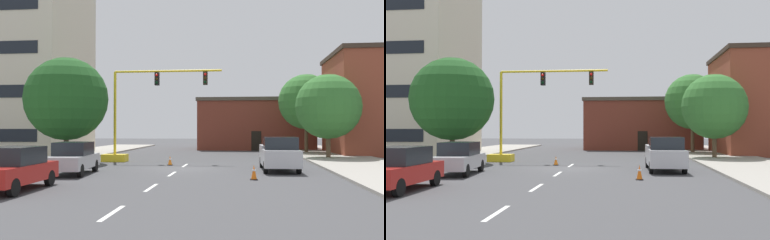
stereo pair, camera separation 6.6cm
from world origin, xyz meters
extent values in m
plane|color=#424244|center=(0.00, 0.00, 0.00)|extent=(160.00, 160.00, 0.00)
cube|color=#9E998E|center=(-11.74, 8.00, 0.07)|extent=(6.00, 56.00, 0.14)
cube|color=#9E998E|center=(11.74, 8.00, 0.07)|extent=(6.00, 56.00, 0.14)
cube|color=silver|center=(0.00, -14.00, 0.00)|extent=(0.16, 2.40, 0.01)
cube|color=silver|center=(0.00, -8.50, 0.00)|extent=(0.16, 2.40, 0.01)
cube|color=silver|center=(0.00, -3.00, 0.00)|extent=(0.16, 2.40, 0.01)
cube|color=silver|center=(0.00, 2.50, 0.00)|extent=(0.16, 2.40, 0.01)
cube|color=beige|center=(-19.39, 14.35, 9.49)|extent=(14.28, 11.07, 18.98)
cube|color=brown|center=(5.44, 26.75, 2.83)|extent=(13.34, 8.40, 5.66)
cube|color=#4C4238|center=(5.44, 26.75, 5.86)|extent=(13.64, 8.70, 0.40)
cube|color=black|center=(5.44, 22.52, 1.10)|extent=(1.10, 0.06, 2.20)
cube|color=yellow|center=(-5.68, 5.32, 0.28)|extent=(1.80, 1.20, 0.55)
cylinder|color=yellow|center=(-5.68, 5.32, 3.65)|extent=(0.20, 0.20, 6.20)
cylinder|color=yellow|center=(-1.67, 5.32, 6.75)|extent=(8.03, 0.16, 0.16)
cube|color=black|center=(-2.47, 5.32, 6.18)|extent=(0.32, 0.36, 0.95)
sphere|color=red|center=(-2.47, 5.13, 6.45)|extent=(0.20, 0.20, 0.20)
sphere|color=#38280A|center=(-2.47, 5.13, 6.17)|extent=(0.20, 0.20, 0.20)
sphere|color=black|center=(-2.47, 5.13, 5.89)|extent=(0.20, 0.20, 0.20)
cube|color=black|center=(1.14, 5.32, 6.18)|extent=(0.32, 0.36, 0.95)
sphere|color=red|center=(1.14, 5.13, 6.45)|extent=(0.20, 0.20, 0.20)
sphere|color=#38280A|center=(1.14, 5.13, 6.17)|extent=(0.20, 0.20, 0.20)
sphere|color=black|center=(1.14, 5.13, 5.89)|extent=(0.20, 0.20, 0.20)
cylinder|color=brown|center=(-8.70, 3.44, 1.19)|extent=(0.36, 0.36, 2.38)
sphere|color=#1E511E|center=(-8.70, 3.44, 4.61)|extent=(5.94, 5.94, 5.94)
cylinder|color=brown|center=(10.28, 18.23, 1.56)|extent=(0.36, 0.36, 3.11)
sphere|color=#33702D|center=(10.28, 18.23, 5.19)|extent=(5.56, 5.56, 5.56)
cylinder|color=brown|center=(10.80, 9.89, 1.15)|extent=(0.36, 0.36, 2.29)
sphere|color=#33702D|center=(10.80, 9.89, 4.28)|extent=(5.29, 5.29, 5.29)
cube|color=#BCBCC1|center=(5.95, -0.38, 0.81)|extent=(2.06, 5.42, 0.95)
cube|color=#1E2328|center=(5.96, -1.28, 1.64)|extent=(1.86, 1.82, 0.70)
cube|color=#BCBCC1|center=(5.94, 0.81, 1.37)|extent=(2.03, 2.83, 0.16)
cylinder|color=black|center=(6.87, -2.21, 0.34)|extent=(0.23, 0.68, 0.68)
cylinder|color=black|center=(5.07, -2.23, 0.34)|extent=(0.23, 0.68, 0.68)
cylinder|color=black|center=(6.83, 1.46, 0.34)|extent=(0.23, 0.68, 0.68)
cylinder|color=black|center=(5.03, 1.44, 0.34)|extent=(0.23, 0.68, 0.68)
cube|color=#B21E19|center=(-5.27, -10.01, 0.69)|extent=(1.90, 4.52, 0.70)
cube|color=#1E2328|center=(-5.27, -9.91, 1.39)|extent=(1.73, 2.32, 0.70)
cylinder|color=black|center=(-6.11, -8.49, 0.34)|extent=(0.23, 0.68, 0.68)
cylinder|color=black|center=(-4.46, -8.47, 0.34)|extent=(0.23, 0.68, 0.68)
cylinder|color=black|center=(-4.42, -11.53, 0.34)|extent=(0.23, 0.68, 0.68)
cube|color=#B7B7BC|center=(-5.30, -3.75, 0.69)|extent=(2.27, 4.65, 0.70)
cube|color=#1E2328|center=(-5.31, -3.65, 1.39)|extent=(1.91, 2.45, 0.70)
cylinder|color=black|center=(-6.27, -2.31, 0.34)|extent=(0.28, 0.70, 0.68)
cylinder|color=black|center=(-4.63, -2.15, 0.34)|extent=(0.28, 0.70, 0.68)
cylinder|color=black|center=(-5.98, -5.35, 0.34)|extent=(0.28, 0.70, 0.68)
cylinder|color=black|center=(-4.34, -5.20, 0.34)|extent=(0.28, 0.70, 0.68)
cube|color=black|center=(-1.02, 2.54, 0.02)|extent=(0.36, 0.36, 0.04)
cone|color=orange|center=(-1.02, 2.54, 0.34)|extent=(0.28, 0.28, 0.60)
cylinder|color=white|center=(-1.02, 2.54, 0.41)|extent=(0.19, 0.19, 0.08)
cube|color=black|center=(4.36, -5.23, 0.02)|extent=(0.36, 0.36, 0.04)
cone|color=orange|center=(4.36, -5.23, 0.39)|extent=(0.28, 0.28, 0.69)
cylinder|color=white|center=(4.36, -5.23, 0.47)|extent=(0.19, 0.19, 0.08)
camera|label=1|loc=(3.74, -26.32, 2.46)|focal=40.49mm
camera|label=2|loc=(3.81, -26.31, 2.46)|focal=40.49mm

